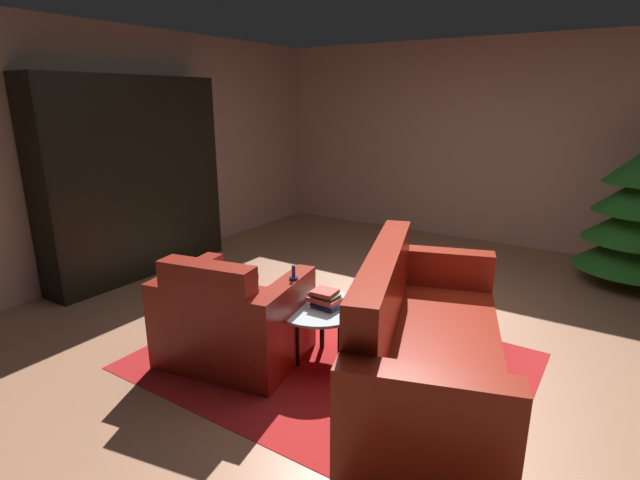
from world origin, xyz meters
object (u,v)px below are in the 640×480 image
(armchair_red, at_px, (233,321))
(book_stack_on_table, at_px, (325,299))
(bookshelf_unit, at_px, (146,179))
(couch_red, at_px, (423,349))
(bottle_on_table, at_px, (294,292))
(coffee_table, at_px, (319,312))

(armchair_red, distance_m, book_stack_on_table, 0.68)
(armchair_red, bearing_deg, bookshelf_unit, 155.03)
(couch_red, xyz_separation_m, bottle_on_table, (-0.90, -0.13, 0.23))
(armchair_red, height_order, coffee_table, armchair_red)
(coffee_table, xyz_separation_m, bottle_on_table, (-0.12, -0.13, 0.17))
(coffee_table, relative_size, book_stack_on_table, 2.80)
(armchair_red, bearing_deg, couch_red, 13.98)
(couch_red, bearing_deg, bookshelf_unit, 169.21)
(armchair_red, relative_size, coffee_table, 1.67)
(armchair_red, distance_m, coffee_table, 0.62)
(coffee_table, height_order, bottle_on_table, bottle_on_table)
(armchair_red, height_order, bottle_on_table, armchair_red)
(bookshelf_unit, xyz_separation_m, armchair_red, (2.08, -0.97, -0.70))
(bookshelf_unit, height_order, coffee_table, bookshelf_unit)
(bookshelf_unit, bearing_deg, book_stack_on_table, -13.53)
(bookshelf_unit, distance_m, armchair_red, 2.39)
(bottle_on_table, bearing_deg, bookshelf_unit, 162.65)
(bottle_on_table, bearing_deg, armchair_red, -154.57)
(coffee_table, bearing_deg, book_stack_on_table, 16.14)
(bookshelf_unit, relative_size, couch_red, 0.95)
(bookshelf_unit, height_order, armchair_red, bookshelf_unit)
(bookshelf_unit, height_order, bottle_on_table, bookshelf_unit)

